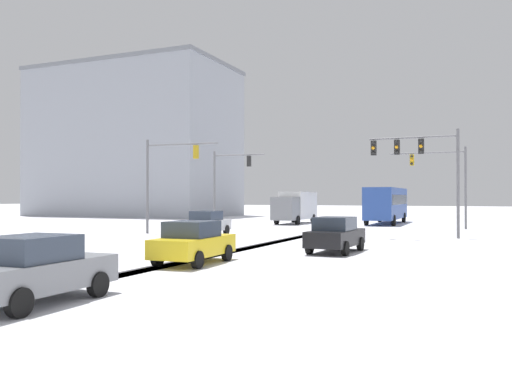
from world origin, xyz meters
name	(u,v)px	position (x,y,z in m)	size (l,w,h in m)	color
wheel_track_left_lane	(223,254)	(0.79, 13.86, 0.00)	(0.72, 30.49, 0.01)	#424247
wheel_track_right_lane	(221,253)	(0.69, 13.86, 0.00)	(0.91, 30.49, 0.01)	#424247
sidewalk_kerb_right	(483,269)	(11.47, 12.47, 0.06)	(4.00, 30.49, 0.12)	white
traffic_signal_near_left	(166,170)	(-8.61, 23.81, 4.39)	(5.45, 0.55, 6.50)	slate
traffic_signal_near_right	(421,160)	(8.01, 25.73, 4.76)	(5.24, 0.42, 6.50)	slate
traffic_signal_far_left	(227,176)	(-8.84, 33.76, 4.34)	(4.72, 0.42, 6.50)	slate
traffic_signal_far_right	(444,173)	(8.46, 37.74, 4.42)	(5.93, 0.38, 6.50)	slate
car_silver_lead	(207,223)	(-5.20, 23.39, 0.82)	(1.99, 4.18, 1.62)	#B7BABF
car_black_second	(335,234)	(5.26, 16.34, 0.82)	(1.97, 4.17, 1.62)	black
car_yellow_cab_third	(193,242)	(1.41, 10.13, 0.82)	(1.96, 4.17, 1.62)	yellow
car_grey_fifth	(34,269)	(1.81, 1.96, 0.82)	(1.90, 4.13, 1.62)	slate
bus_oncoming	(387,203)	(2.82, 44.27, 1.99)	(2.81, 11.04, 3.38)	#284793
box_truck_delivery	(295,206)	(-5.26, 41.19, 1.63)	(2.32, 7.40, 3.02)	slate
office_building_far_left_block	(135,142)	(-32.43, 53.08, 9.97)	(26.26, 15.18, 19.93)	#9399A3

